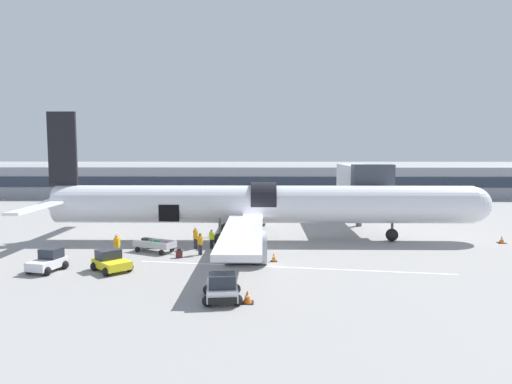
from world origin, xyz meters
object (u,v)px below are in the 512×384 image
object	(u,v)px
baggage_tug_mid	(48,262)
ground_crew_loader_a	(212,238)
airplane	(257,206)
ground_crew_helper	(200,243)
baggage_tug_lead	(111,262)
baggage_cart_loading	(155,246)
ground_crew_loader_b	(118,244)
ground_crew_driver	(117,247)
suitcase_on_tarmac_upright	(179,254)
ground_crew_supervisor	(196,238)
baggage_tug_rear	(222,288)

from	to	relation	value
baggage_tug_mid	ground_crew_loader_a	xyz separation A→B (m)	(9.86, 6.87, 0.21)
airplane	ground_crew_loader_a	distance (m)	5.29
baggage_tug_mid	ground_crew_helper	bearing A→B (deg)	26.76
baggage_tug_lead	baggage_cart_loading	world-z (taller)	baggage_tug_lead
ground_crew_loader_b	ground_crew_driver	bearing A→B (deg)	-75.15
baggage_tug_mid	ground_crew_driver	world-z (taller)	ground_crew_driver
suitcase_on_tarmac_upright	ground_crew_loader_a	bearing A→B (deg)	57.09
ground_crew_loader_b	ground_crew_supervisor	bearing A→B (deg)	25.83
baggage_tug_lead	ground_crew_driver	world-z (taller)	ground_crew_driver
baggage_tug_lead	ground_crew_helper	size ratio (longest dim) A/B	1.84
baggage_tug_rear	ground_crew_loader_a	size ratio (longest dim) A/B	1.88
baggage_tug_lead	ground_crew_loader_b	world-z (taller)	ground_crew_loader_b
ground_crew_helper	ground_crew_driver	bearing A→B (deg)	-163.29
baggage_tug_lead	ground_crew_supervisor	xyz separation A→B (m)	(4.56, 6.64, 0.31)
baggage_tug_lead	ground_crew_driver	size ratio (longest dim) A/B	1.65
ground_crew_loader_a	ground_crew_loader_b	distance (m)	7.18
ground_crew_driver	ground_crew_helper	xyz separation A→B (m)	(5.73, 1.72, -0.10)
baggage_tug_lead	baggage_tug_mid	bearing A→B (deg)	-177.99
ground_crew_loader_a	ground_crew_supervisor	xyz separation A→B (m)	(-1.27, -0.09, 0.09)
ground_crew_loader_a	ground_crew_loader_b	world-z (taller)	ground_crew_loader_b
ground_crew_loader_b	suitcase_on_tarmac_upright	size ratio (longest dim) A/B	2.55
baggage_tug_rear	airplane	bearing A→B (deg)	84.07
ground_crew_driver	suitcase_on_tarmac_upright	distance (m)	4.44
baggage_tug_mid	baggage_tug_lead	bearing A→B (deg)	2.01
baggage_tug_rear	suitcase_on_tarmac_upright	bearing A→B (deg)	112.93
baggage_tug_lead	suitcase_on_tarmac_upright	size ratio (longest dim) A/B	4.65
ground_crew_supervisor	ground_crew_helper	bearing A→B (deg)	-72.63
baggage_tug_rear	ground_crew_supervisor	bearing A→B (deg)	104.53
airplane	suitcase_on_tarmac_upright	size ratio (longest dim) A/B	59.52
ground_crew_loader_a	ground_crew_helper	size ratio (longest dim) A/B	0.94
baggage_tug_rear	ground_crew_driver	size ratio (longest dim) A/B	1.59
baggage_tug_lead	baggage_cart_loading	bearing A→B (deg)	73.93
suitcase_on_tarmac_upright	baggage_cart_loading	bearing A→B (deg)	139.20
airplane	baggage_tug_rear	xyz separation A→B (m)	(-1.63, -15.73, -2.38)
baggage_tug_mid	baggage_tug_rear	xyz separation A→B (m)	(11.82, -5.67, 0.05)
ground_crew_supervisor	baggage_cart_loading	bearing A→B (deg)	-159.35
baggage_tug_rear	baggage_cart_loading	xyz separation A→B (m)	(-6.20, 11.33, -0.18)
baggage_tug_rear	suitcase_on_tarmac_upright	size ratio (longest dim) A/B	4.45
baggage_tug_mid	baggage_tug_rear	distance (m)	13.11
ground_crew_loader_b	ground_crew_driver	distance (m)	1.26
airplane	ground_crew_driver	xyz separation A→B (m)	(-9.92, -7.11, -2.07)
baggage_tug_rear	baggage_tug_mid	bearing A→B (deg)	154.38
airplane	ground_crew_helper	bearing A→B (deg)	-127.92
suitcase_on_tarmac_upright	airplane	bearing A→B (deg)	48.35
ground_crew_supervisor	suitcase_on_tarmac_upright	distance (m)	3.19
baggage_tug_lead	baggage_tug_rear	size ratio (longest dim) A/B	1.04
airplane	baggage_tug_mid	distance (m)	16.97
ground_crew_loader_a	baggage_cart_loading	bearing A→B (deg)	-164.02
baggage_tug_mid	ground_crew_loader_a	distance (m)	12.02
airplane	ground_crew_loader_a	world-z (taller)	airplane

